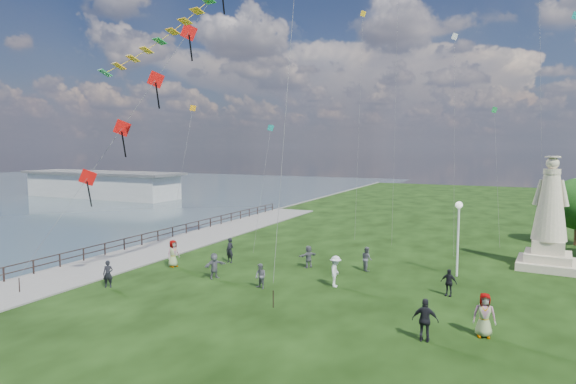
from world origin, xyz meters
The scene contains 17 objects.
waterfront centered at (-15.24, 8.99, -0.06)m, with size 200.00×200.00×1.51m.
pier_pavilion centered at (-52.00, 42.00, 1.84)m, with size 30.00×8.00×4.40m.
statue centered at (13.82, 18.13, 2.88)m, with size 4.03×4.03×7.63m.
lamppost centered at (8.44, 13.34, 3.48)m, with size 0.45×0.45×4.82m.
person_0 centered at (-9.92, 2.06, 0.80)m, with size 0.58×0.38×1.60m, color black.
person_1 centered at (-1.66, 5.64, 0.74)m, with size 0.72×0.44×1.48m, color #595960.
person_2 centered at (2.17, 7.87, 0.93)m, with size 1.20×0.62×1.85m, color silver.
person_3 centered at (8.30, 1.89, 0.93)m, with size 1.09×0.56×1.86m, color black.
person_4 centered at (10.55, 3.49, 0.97)m, with size 0.95×0.58×1.95m, color #595960.
person_5 centered at (-5.34, 6.33, 0.81)m, with size 1.51×0.65×1.63m, color #595960.
person_6 centered at (-6.66, 10.29, 0.89)m, with size 0.65×0.43×1.78m, color black.
person_7 centered at (2.83, 12.24, 0.81)m, with size 0.79×0.49×1.62m, color #595960.
person_9 centered at (8.44, 8.85, 0.76)m, with size 0.89×0.46×1.52m, color black.
person_10 centered at (-9.56, 7.61, 0.93)m, with size 0.91×0.56×1.87m, color #595960.
person_11 centered at (-1.03, 11.37, 0.77)m, with size 1.42×0.61×1.53m, color #595960.
red_kite_train centered at (-7.13, 4.61, 13.16)m, with size 10.62×9.35×21.20m.
small_kites centered at (3.30, 22.86, 13.60)m, with size 30.86×16.85×23.87m.
Camera 1 is at (11.41, -18.52, 8.28)m, focal length 30.00 mm.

